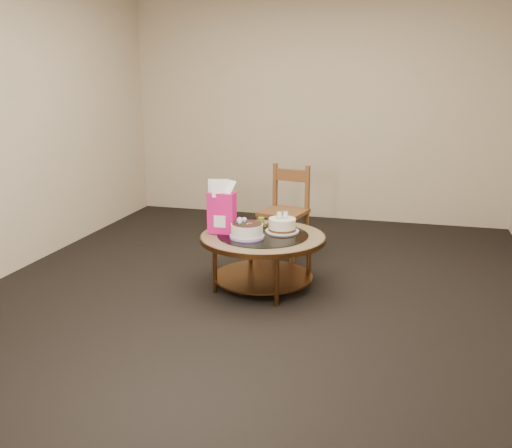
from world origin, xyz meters
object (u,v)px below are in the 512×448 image
(decorated_cake, at_px, (247,231))
(gift_bag, at_px, (222,207))
(cream_cake, at_px, (282,225))
(coffee_table, at_px, (263,244))
(dining_chair, at_px, (285,211))

(decorated_cake, bearing_deg, gift_bag, 160.08)
(cream_cake, distance_m, gift_bag, 0.52)
(decorated_cake, bearing_deg, coffee_table, 48.04)
(coffee_table, relative_size, dining_chair, 1.17)
(coffee_table, relative_size, cream_cake, 3.69)
(decorated_cake, xyz_separation_m, cream_cake, (0.23, 0.24, 0.00))
(coffee_table, xyz_separation_m, cream_cake, (0.13, 0.13, 0.13))
(cream_cake, bearing_deg, dining_chair, 76.95)
(coffee_table, height_order, decorated_cake, decorated_cake)
(cream_cake, height_order, dining_chair, dining_chair)
(gift_bag, distance_m, dining_chair, 1.04)
(coffee_table, xyz_separation_m, decorated_cake, (-0.10, -0.11, 0.13))
(gift_bag, bearing_deg, coffee_table, 4.85)
(coffee_table, distance_m, dining_chair, 0.93)
(decorated_cake, relative_size, gift_bag, 0.64)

